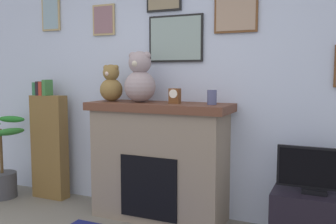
# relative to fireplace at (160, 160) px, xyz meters

# --- Properties ---
(back_wall) EXTENTS (5.20, 0.15, 2.60)m
(back_wall) POSITION_rel_fireplace_xyz_m (0.01, 0.31, 0.71)
(back_wall) COLOR silver
(back_wall) RESTS_ON ground_plane
(fireplace) EXTENTS (1.44, 0.56, 1.18)m
(fireplace) POSITION_rel_fireplace_xyz_m (0.00, 0.00, 0.00)
(fireplace) COLOR gray
(fireplace) RESTS_ON ground_plane
(bookshelf) EXTENTS (0.43, 0.16, 1.40)m
(bookshelf) POSITION_rel_fireplace_xyz_m (-1.46, 0.05, 0.04)
(bookshelf) COLOR brown
(bookshelf) RESTS_ON ground_plane
(potted_plant) EXTENTS (0.54, 0.53, 0.95)m
(potted_plant) POSITION_rel_fireplace_xyz_m (-1.98, -0.19, -0.26)
(potted_plant) COLOR #3F3F44
(potted_plant) RESTS_ON ground_plane
(tv_stand) EXTENTS (0.68, 0.40, 0.47)m
(tv_stand) POSITION_rel_fireplace_xyz_m (1.47, -0.05, -0.36)
(tv_stand) COLOR black
(tv_stand) RESTS_ON ground_plane
(television) EXTENTS (0.62, 0.14, 0.39)m
(television) POSITION_rel_fireplace_xyz_m (1.47, -0.05, 0.06)
(television) COLOR black
(television) RESTS_ON tv_stand
(candle_jar) EXTENTS (0.09, 0.09, 0.14)m
(candle_jar) POSITION_rel_fireplace_xyz_m (0.55, -0.02, 0.65)
(candle_jar) COLOR #4C517A
(candle_jar) RESTS_ON fireplace
(mantel_clock) EXTENTS (0.10, 0.08, 0.15)m
(mantel_clock) POSITION_rel_fireplace_xyz_m (0.17, -0.02, 0.66)
(mantel_clock) COLOR brown
(mantel_clock) RESTS_ON fireplace
(teddy_bear_grey) EXTENTS (0.24, 0.24, 0.38)m
(teddy_bear_grey) POSITION_rel_fireplace_xyz_m (-0.55, -0.02, 0.76)
(teddy_bear_grey) COLOR olive
(teddy_bear_grey) RESTS_ON fireplace
(teddy_bear_cream) EXTENTS (0.32, 0.32, 0.51)m
(teddy_bear_cream) POSITION_rel_fireplace_xyz_m (-0.21, -0.02, 0.81)
(teddy_bear_cream) COLOR #9E8C90
(teddy_bear_cream) RESTS_ON fireplace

